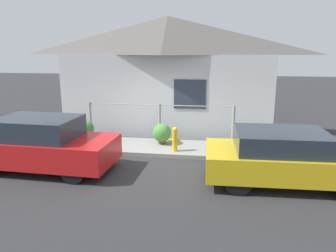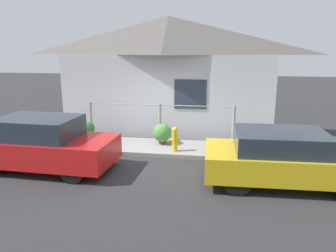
{
  "view_description": "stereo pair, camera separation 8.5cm",
  "coord_description": "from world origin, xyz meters",
  "px_view_note": "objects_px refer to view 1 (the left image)",
  "views": [
    {
      "loc": [
        1.87,
        -8.92,
        3.13
      ],
      "look_at": [
        0.46,
        0.3,
        0.9
      ],
      "focal_mm": 35.0,
      "sensor_mm": 36.0,
      "label": 1
    },
    {
      "loc": [
        1.95,
        -8.91,
        3.13
      ],
      "look_at": [
        0.46,
        0.3,
        0.9
      ],
      "focal_mm": 35.0,
      "sensor_mm": 36.0,
      "label": 2
    }
  ],
  "objects_px": {
    "potted_plant_by_fence": "(87,129)",
    "fire_hydrant": "(175,139)",
    "potted_plant_near_hydrant": "(162,133)",
    "car_left": "(43,144)",
    "car_right": "(285,157)"
  },
  "relations": [
    {
      "from": "car_left",
      "to": "potted_plant_near_hydrant",
      "type": "distance_m",
      "value": 3.62
    },
    {
      "from": "potted_plant_near_hydrant",
      "to": "car_right",
      "type": "bearing_deg",
      "value": -35.56
    },
    {
      "from": "fire_hydrant",
      "to": "potted_plant_near_hydrant",
      "type": "bearing_deg",
      "value": 126.33
    },
    {
      "from": "car_left",
      "to": "car_right",
      "type": "distance_m",
      "value": 6.04
    },
    {
      "from": "fire_hydrant",
      "to": "potted_plant_by_fence",
      "type": "distance_m",
      "value": 3.27
    },
    {
      "from": "car_right",
      "to": "potted_plant_near_hydrant",
      "type": "distance_m",
      "value": 4.08
    },
    {
      "from": "potted_plant_by_fence",
      "to": "fire_hydrant",
      "type": "bearing_deg",
      "value": -17.23
    },
    {
      "from": "fire_hydrant",
      "to": "potted_plant_by_fence",
      "type": "bearing_deg",
      "value": 162.77
    },
    {
      "from": "car_left",
      "to": "fire_hydrant",
      "type": "xyz_separation_m",
      "value": [
        3.24,
        1.67,
        -0.18
      ]
    },
    {
      "from": "potted_plant_near_hydrant",
      "to": "fire_hydrant",
      "type": "bearing_deg",
      "value": -53.67
    },
    {
      "from": "fire_hydrant",
      "to": "potted_plant_near_hydrant",
      "type": "xyz_separation_m",
      "value": [
        -0.51,
        0.7,
        -0.03
      ]
    },
    {
      "from": "fire_hydrant",
      "to": "car_right",
      "type": "bearing_deg",
      "value": -30.84
    },
    {
      "from": "car_right",
      "to": "potted_plant_by_fence",
      "type": "distance_m",
      "value": 6.5
    },
    {
      "from": "car_left",
      "to": "potted_plant_by_fence",
      "type": "distance_m",
      "value": 2.66
    },
    {
      "from": "fire_hydrant",
      "to": "potted_plant_near_hydrant",
      "type": "relative_size",
      "value": 1.12
    }
  ]
}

